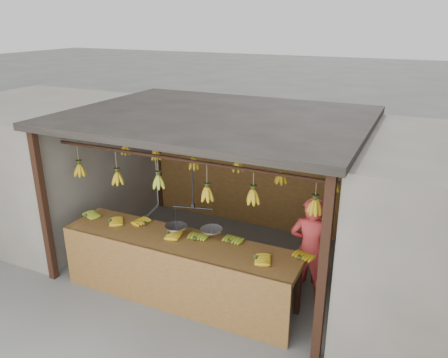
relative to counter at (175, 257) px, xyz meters
The scene contains 8 objects.
ground 1.41m from the counter, 89.48° to the left, with size 80.00×80.00×0.00m, color #5B5B57.
stall 2.00m from the counter, 89.59° to the left, with size 4.30×3.30×2.40m.
neighbor_left 3.82m from the counter, 161.19° to the left, with size 3.00×3.00×2.30m, color slate.
counter is the anchor object (origin of this frame).
hanging_bananas 1.52m from the counter, 89.22° to the left, with size 3.63×2.24×0.39m.
balance_scale 0.49m from the counter, 52.49° to the left, with size 0.76×0.41×0.95m.
vendor 1.82m from the counter, 27.40° to the left, with size 0.56×0.37×1.53m, color #BF3333.
bag_bundles 3.24m from the counter, 52.82° to the left, with size 0.08×0.26×1.22m.
Camera 1 is at (2.73, -5.56, 3.70)m, focal length 35.00 mm.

